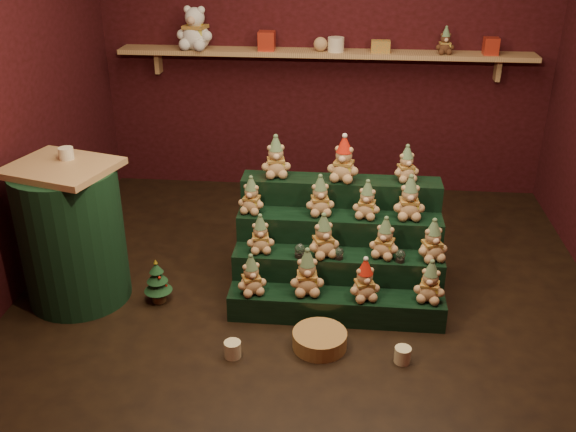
# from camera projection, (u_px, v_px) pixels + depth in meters

# --- Properties ---
(ground) EXTENTS (4.00, 4.00, 0.00)m
(ground) POSITION_uv_depth(u_px,v_px,m) (308.00, 298.00, 4.44)
(ground) COLOR black
(ground) RESTS_ON ground
(back_wall) EXTENTS (4.00, 0.10, 2.80)m
(back_wall) POSITION_uv_depth(u_px,v_px,m) (325.00, 38.00, 5.66)
(back_wall) COLOR black
(back_wall) RESTS_ON ground
(front_wall) EXTENTS (4.00, 0.10, 2.80)m
(front_wall) POSITION_uv_depth(u_px,v_px,m) (269.00, 279.00, 1.99)
(front_wall) COLOR black
(front_wall) RESTS_ON ground
(back_shelf) EXTENTS (3.60, 0.26, 0.24)m
(back_shelf) POSITION_uv_depth(u_px,v_px,m) (324.00, 54.00, 5.55)
(back_shelf) COLOR tan
(back_shelf) RESTS_ON ground
(riser_tier_front) EXTENTS (1.40, 0.22, 0.18)m
(riser_tier_front) POSITION_uv_depth(u_px,v_px,m) (336.00, 307.00, 4.18)
(riser_tier_front) COLOR black
(riser_tier_front) RESTS_ON ground
(riser_tier_midfront) EXTENTS (1.40, 0.22, 0.36)m
(riser_tier_midfront) POSITION_uv_depth(u_px,v_px,m) (337.00, 277.00, 4.34)
(riser_tier_midfront) COLOR black
(riser_tier_midfront) RESTS_ON ground
(riser_tier_midback) EXTENTS (1.40, 0.22, 0.54)m
(riser_tier_midback) POSITION_uv_depth(u_px,v_px,m) (338.00, 250.00, 4.50)
(riser_tier_midback) COLOR black
(riser_tier_midback) RESTS_ON ground
(riser_tier_back) EXTENTS (1.40, 0.22, 0.72)m
(riser_tier_back) POSITION_uv_depth(u_px,v_px,m) (339.00, 225.00, 4.66)
(riser_tier_back) COLOR black
(riser_tier_back) RESTS_ON ground
(teddy_0) EXTENTS (0.24, 0.24, 0.27)m
(teddy_0) POSITION_uv_depth(u_px,v_px,m) (251.00, 274.00, 4.11)
(teddy_0) COLOR tan
(teddy_0) RESTS_ON riser_tier_front
(teddy_1) EXTENTS (0.24, 0.22, 0.31)m
(teddy_1) POSITION_uv_depth(u_px,v_px,m) (307.00, 272.00, 4.11)
(teddy_1) COLOR tan
(teddy_1) RESTS_ON riser_tier_front
(teddy_2) EXTENTS (0.24, 0.23, 0.27)m
(teddy_2) POSITION_uv_depth(u_px,v_px,m) (365.00, 279.00, 4.05)
(teddy_2) COLOR tan
(teddy_2) RESTS_ON riser_tier_front
(teddy_3) EXTENTS (0.23, 0.21, 0.27)m
(teddy_3) POSITION_uv_depth(u_px,v_px,m) (430.00, 281.00, 4.04)
(teddy_3) COLOR tan
(teddy_3) RESTS_ON riser_tier_front
(teddy_4) EXTENTS (0.21, 0.20, 0.26)m
(teddy_4) POSITION_uv_depth(u_px,v_px,m) (260.00, 234.00, 4.25)
(teddy_4) COLOR tan
(teddy_4) RESTS_ON riser_tier_midfront
(teddy_5) EXTENTS (0.27, 0.26, 0.29)m
(teddy_5) POSITION_uv_depth(u_px,v_px,m) (323.00, 235.00, 4.19)
(teddy_5) COLOR tan
(teddy_5) RESTS_ON riser_tier_midfront
(teddy_6) EXTENTS (0.24, 0.23, 0.27)m
(teddy_6) POSITION_uv_depth(u_px,v_px,m) (385.00, 238.00, 4.18)
(teddy_6) COLOR tan
(teddy_6) RESTS_ON riser_tier_midfront
(teddy_7) EXTENTS (0.25, 0.23, 0.28)m
(teddy_7) POSITION_uv_depth(u_px,v_px,m) (433.00, 240.00, 4.15)
(teddy_7) COLOR tan
(teddy_7) RESTS_ON riser_tier_midfront
(teddy_8) EXTENTS (0.21, 0.19, 0.25)m
(teddy_8) POSITION_uv_depth(u_px,v_px,m) (251.00, 195.00, 4.38)
(teddy_8) COLOR tan
(teddy_8) RESTS_ON riser_tier_midback
(teddy_9) EXTENTS (0.23, 0.21, 0.27)m
(teddy_9) POSITION_uv_depth(u_px,v_px,m) (320.00, 195.00, 4.35)
(teddy_9) COLOR tan
(teddy_9) RESTS_ON riser_tier_midback
(teddy_10) EXTENTS (0.21, 0.20, 0.26)m
(teddy_10) POSITION_uv_depth(u_px,v_px,m) (367.00, 200.00, 4.30)
(teddy_10) COLOR tan
(teddy_10) RESTS_ON riser_tier_midback
(teddy_11) EXTENTS (0.22, 0.20, 0.30)m
(teddy_11) POSITION_uv_depth(u_px,v_px,m) (410.00, 198.00, 4.29)
(teddy_11) COLOR tan
(teddy_11) RESTS_ON riser_tier_midback
(teddy_12) EXTENTS (0.24, 0.22, 0.29)m
(teddy_12) POSITION_uv_depth(u_px,v_px,m) (276.00, 157.00, 4.49)
(teddy_12) COLOR tan
(teddy_12) RESTS_ON riser_tier_back
(teddy_13) EXTENTS (0.26, 0.24, 0.31)m
(teddy_13) POSITION_uv_depth(u_px,v_px,m) (344.00, 159.00, 4.42)
(teddy_13) COLOR tan
(teddy_13) RESTS_ON riser_tier_back
(teddy_14) EXTENTS (0.22, 0.21, 0.25)m
(teddy_14) POSITION_uv_depth(u_px,v_px,m) (406.00, 163.00, 4.42)
(teddy_14) COLOR tan
(teddy_14) RESTS_ON riser_tier_back
(snow_globe_a) EXTENTS (0.07, 0.07, 0.09)m
(snow_globe_a) POSITION_uv_depth(u_px,v_px,m) (300.00, 250.00, 4.21)
(snow_globe_a) COLOR black
(snow_globe_a) RESTS_ON riser_tier_midfront
(snow_globe_b) EXTENTS (0.06, 0.06, 0.08)m
(snow_globe_b) POSITION_uv_depth(u_px,v_px,m) (339.00, 253.00, 4.19)
(snow_globe_b) COLOR black
(snow_globe_b) RESTS_ON riser_tier_midfront
(snow_globe_c) EXTENTS (0.06, 0.06, 0.08)m
(snow_globe_c) POSITION_uv_depth(u_px,v_px,m) (400.00, 256.00, 4.15)
(snow_globe_c) COLOR black
(snow_globe_c) RESTS_ON riser_tier_midfront
(side_table) EXTENTS (0.76, 0.69, 0.98)m
(side_table) POSITION_uv_depth(u_px,v_px,m) (72.00, 234.00, 4.26)
(side_table) COLOR tan
(side_table) RESTS_ON ground
(table_ornament) EXTENTS (0.09, 0.09, 0.08)m
(table_ornament) POSITION_uv_depth(u_px,v_px,m) (66.00, 153.00, 4.11)
(table_ornament) COLOR beige
(table_ornament) RESTS_ON side_table
(mini_christmas_tree) EXTENTS (0.19, 0.19, 0.33)m
(mini_christmas_tree) POSITION_uv_depth(u_px,v_px,m) (157.00, 281.00, 4.34)
(mini_christmas_tree) COLOR #4E341B
(mini_christmas_tree) RESTS_ON ground
(mug_left) EXTENTS (0.10, 0.10, 0.10)m
(mug_left) POSITION_uv_depth(u_px,v_px,m) (233.00, 349.00, 3.84)
(mug_left) COLOR beige
(mug_left) RESTS_ON ground
(mug_right) EXTENTS (0.10, 0.10, 0.10)m
(mug_right) POSITION_uv_depth(u_px,v_px,m) (403.00, 355.00, 3.80)
(mug_right) COLOR beige
(mug_right) RESTS_ON ground
(wicker_basket) EXTENTS (0.36, 0.36, 0.10)m
(wicker_basket) POSITION_uv_depth(u_px,v_px,m) (320.00, 340.00, 3.93)
(wicker_basket) COLOR olive
(wicker_basket) RESTS_ON ground
(white_bear) EXTENTS (0.38, 0.35, 0.46)m
(white_bear) POSITION_uv_depth(u_px,v_px,m) (195.00, 22.00, 5.51)
(white_bear) COLOR white
(white_bear) RESTS_ON back_shelf
(brown_bear) EXTENTS (0.17, 0.15, 0.22)m
(brown_bear) POSITION_uv_depth(u_px,v_px,m) (445.00, 41.00, 5.38)
(brown_bear) COLOR #472B17
(brown_bear) RESTS_ON back_shelf
(gift_tin_red_a) EXTENTS (0.14, 0.14, 0.16)m
(gift_tin_red_a) POSITION_uv_depth(u_px,v_px,m) (267.00, 41.00, 5.53)
(gift_tin_red_a) COLOR #B32D1B
(gift_tin_red_a) RESTS_ON back_shelf
(gift_tin_cream) EXTENTS (0.14, 0.14, 0.12)m
(gift_tin_cream) POSITION_uv_depth(u_px,v_px,m) (336.00, 44.00, 5.49)
(gift_tin_cream) COLOR beige
(gift_tin_cream) RESTS_ON back_shelf
(gift_tin_red_b) EXTENTS (0.12, 0.12, 0.14)m
(gift_tin_red_b) POSITION_uv_depth(u_px,v_px,m) (491.00, 46.00, 5.37)
(gift_tin_red_b) COLOR #B32D1B
(gift_tin_red_b) RESTS_ON back_shelf
(shelf_plush_ball) EXTENTS (0.12, 0.12, 0.12)m
(shelf_plush_ball) POSITION_uv_depth(u_px,v_px,m) (320.00, 44.00, 5.50)
(shelf_plush_ball) COLOR tan
(shelf_plush_ball) RESTS_ON back_shelf
(scarf_gift_box) EXTENTS (0.16, 0.10, 0.10)m
(scarf_gift_box) POSITION_uv_depth(u_px,v_px,m) (381.00, 46.00, 5.46)
(scarf_gift_box) COLOR #CF661D
(scarf_gift_box) RESTS_ON back_shelf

